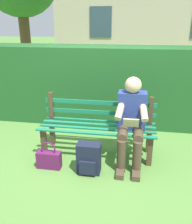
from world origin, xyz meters
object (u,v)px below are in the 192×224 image
(handbag, at_px, (49,159))
(person_seated, at_px, (131,119))
(park_bench, at_px, (98,126))
(backpack, at_px, (89,159))

(handbag, bearing_deg, person_seated, -160.95)
(person_seated, bearing_deg, handbag, 19.05)
(park_bench, height_order, backpack, park_bench)
(person_seated, xyz_separation_m, backpack, (0.51, 0.38, -0.43))
(park_bench, bearing_deg, backpack, 86.88)
(person_seated, relative_size, handbag, 3.09)
(park_bench, distance_m, backpack, 0.59)
(park_bench, xyz_separation_m, person_seated, (-0.48, 0.17, 0.20))
(park_bench, bearing_deg, handbag, 42.69)
(backpack, bearing_deg, handbag, -2.01)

